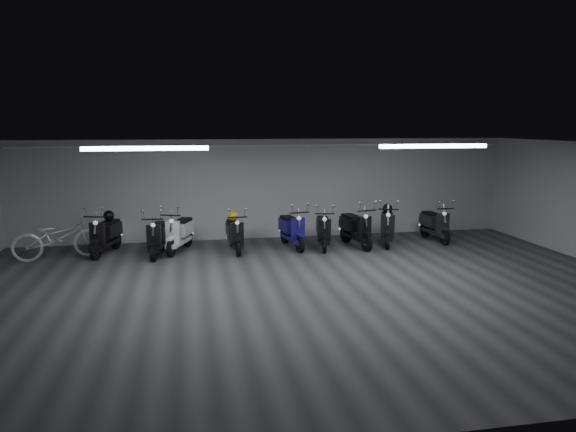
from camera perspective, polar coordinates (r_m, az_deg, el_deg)
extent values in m
cube|color=#363638|center=(10.43, 2.07, -8.06)|extent=(14.00, 10.00, 0.01)
cube|color=gray|center=(9.93, 2.17, 7.56)|extent=(14.00, 10.00, 0.01)
cube|color=#AFAFB2|center=(14.95, -2.15, 2.92)|extent=(14.00, 0.01, 2.80)
cube|color=#AFAFB2|center=(5.47, 14.00, -9.67)|extent=(14.00, 0.01, 2.80)
cube|color=white|center=(10.71, -15.06, 7.05)|extent=(2.40, 0.18, 0.08)
cube|color=white|center=(11.89, 15.41, 7.28)|extent=(2.40, 0.18, 0.08)
cylinder|color=white|center=(14.77, -2.13, 7.59)|extent=(13.60, 0.05, 0.05)
imported|color=white|center=(13.75, -23.57, -1.64)|extent=(2.15, 1.17, 1.32)
sphere|color=black|center=(14.03, -18.77, 0.04)|extent=(0.27, 0.27, 0.27)
sphere|color=#BBC00B|center=(13.64, -5.93, 0.01)|extent=(0.27, 0.27, 0.27)
sphere|color=black|center=(14.60, 10.67, 0.79)|extent=(0.27, 0.27, 0.27)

